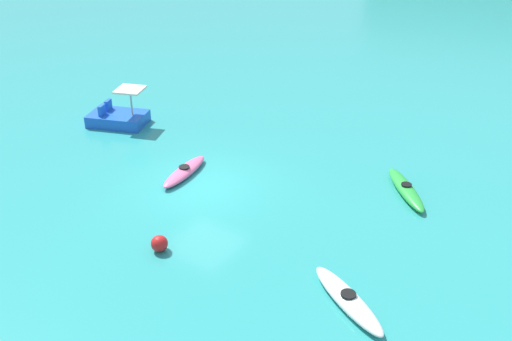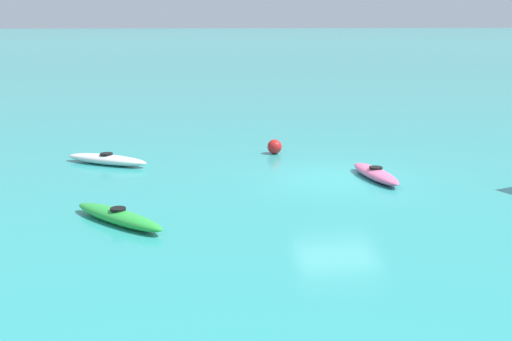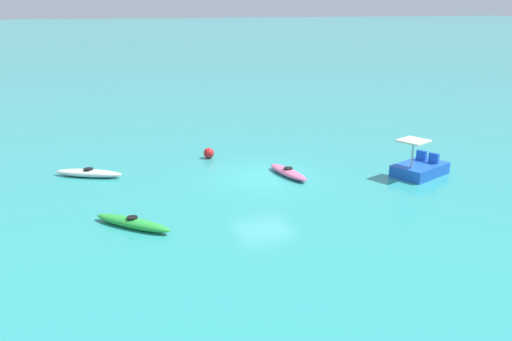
{
  "view_description": "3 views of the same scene",
  "coord_description": "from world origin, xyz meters",
  "px_view_note": "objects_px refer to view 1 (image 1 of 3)",
  "views": [
    {
      "loc": [
        11.61,
        -13.85,
        10.31
      ],
      "look_at": [
        1.6,
        0.98,
        0.67
      ],
      "focal_mm": 41.25,
      "sensor_mm": 36.0,
      "label": 1
    },
    {
      "loc": [
        4.73,
        17.82,
        4.59
      ],
      "look_at": [
        2.56,
        0.71,
        0.48
      ],
      "focal_mm": 44.76,
      "sensor_mm": 36.0,
      "label": 2
    },
    {
      "loc": [
        8.3,
        20.43,
        7.04
      ],
      "look_at": [
        0.66,
        0.81,
        0.59
      ],
      "focal_mm": 37.86,
      "sensor_mm": 36.0,
      "label": 3
    }
  ],
  "objects_px": {
    "kayak_green": "(406,189)",
    "buoy_red": "(159,243)",
    "kayak_white": "(348,300)",
    "kayak_pink": "(184,171)",
    "pedal_boat_blue": "(118,117)"
  },
  "relations": [
    {
      "from": "kayak_green",
      "to": "buoy_red",
      "type": "distance_m",
      "value": 8.66
    },
    {
      "from": "kayak_white",
      "to": "buoy_red",
      "type": "relative_size",
      "value": 5.75
    },
    {
      "from": "kayak_white",
      "to": "buoy_red",
      "type": "xyz_separation_m",
      "value": [
        -5.64,
        -0.96,
        0.09
      ]
    },
    {
      "from": "kayak_pink",
      "to": "pedal_boat_blue",
      "type": "distance_m",
      "value": 5.71
    },
    {
      "from": "kayak_green",
      "to": "kayak_white",
      "type": "bearing_deg",
      "value": -82.04
    },
    {
      "from": "pedal_boat_blue",
      "to": "buoy_red",
      "type": "xyz_separation_m",
      "value": [
        7.74,
        -5.92,
        -0.08
      ]
    },
    {
      "from": "kayak_white",
      "to": "kayak_green",
      "type": "bearing_deg",
      "value": 97.96
    },
    {
      "from": "kayak_green",
      "to": "pedal_boat_blue",
      "type": "distance_m",
      "value": 12.57
    },
    {
      "from": "kayak_pink",
      "to": "pedal_boat_blue",
      "type": "height_order",
      "value": "pedal_boat_blue"
    },
    {
      "from": "kayak_white",
      "to": "pedal_boat_blue",
      "type": "xyz_separation_m",
      "value": [
        -13.38,
        4.96,
        0.17
      ]
    },
    {
      "from": "kayak_green",
      "to": "pedal_boat_blue",
      "type": "relative_size",
      "value": 0.95
    },
    {
      "from": "pedal_boat_blue",
      "to": "kayak_green",
      "type": "bearing_deg",
      "value": 6.0
    },
    {
      "from": "kayak_green",
      "to": "kayak_pink",
      "type": "bearing_deg",
      "value": -155.38
    },
    {
      "from": "kayak_pink",
      "to": "buoy_red",
      "type": "height_order",
      "value": "buoy_red"
    },
    {
      "from": "kayak_green",
      "to": "kayak_pink",
      "type": "distance_m",
      "value": 7.86
    }
  ]
}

